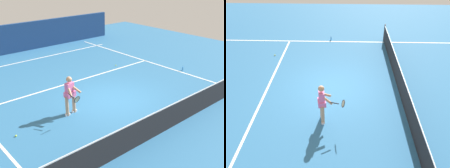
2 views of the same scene
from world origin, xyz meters
TOP-DOWN VIEW (x-y plane):
  - ground_plane at (0.00, 0.00)m, footprint 26.15×26.15m
  - court_back_wall at (0.00, -9.76)m, footprint 14.99×0.24m
  - baseline_marking at (0.00, -7.56)m, footprint 10.99×0.10m
  - service_line_marking at (0.00, -2.88)m, footprint 9.99×0.10m
  - sideline_left_marking at (-5.00, 0.00)m, footprint 0.10×18.11m
  - sideline_right_marking at (5.00, 0.00)m, footprint 0.10×18.11m
  - court_net at (0.00, 2.98)m, footprint 10.67×0.08m
  - tennis_player at (2.10, -0.20)m, footprint 0.70×1.03m
  - tennis_ball_near at (-3.02, -3.32)m, footprint 0.07×0.07m
  - tennis_ball_mid at (4.40, -0.10)m, footprint 0.07×0.07m
  - water_bottle at (-5.25, -0.31)m, footprint 0.07×0.07m

SIDE VIEW (x-z plane):
  - ground_plane at x=0.00m, z-range 0.00..0.00m
  - baseline_marking at x=0.00m, z-range 0.00..0.01m
  - service_line_marking at x=0.00m, z-range 0.00..0.01m
  - sideline_left_marking at x=-5.00m, z-range 0.00..0.01m
  - sideline_right_marking at x=5.00m, z-range 0.00..0.01m
  - tennis_ball_near at x=-3.02m, z-range 0.00..0.07m
  - tennis_ball_mid at x=4.40m, z-range 0.00..0.07m
  - water_bottle at x=-5.25m, z-range 0.00..0.24m
  - court_net at x=0.00m, z-range -0.03..1.00m
  - tennis_player at x=2.10m, z-range 0.07..1.62m
  - court_back_wall at x=0.00m, z-range 0.00..1.88m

